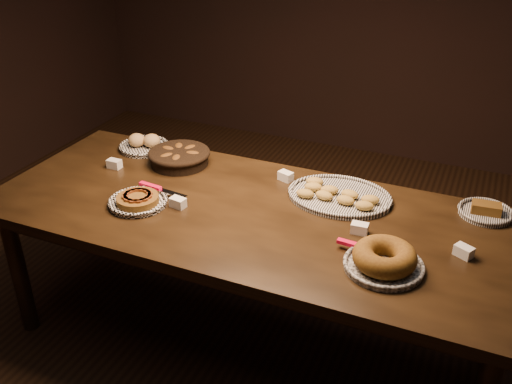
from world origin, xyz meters
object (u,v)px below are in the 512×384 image
at_px(apple_tart_plate, 138,200).
at_px(bundt_cake_plate, 384,259).
at_px(buffet_table, 249,224).
at_px(madeleine_platter, 338,195).

height_order(apple_tart_plate, bundt_cake_plate, bundt_cake_plate).
xyz_separation_m(buffet_table, madeleine_platter, (0.34, 0.26, 0.09)).
bearing_deg(apple_tart_plate, bundt_cake_plate, 16.56).
height_order(apple_tart_plate, madeleine_platter, same).
bearing_deg(madeleine_platter, bundt_cake_plate, -56.29).
xyz_separation_m(apple_tart_plate, madeleine_platter, (0.82, 0.41, -0.00)).
bearing_deg(apple_tart_plate, buffet_table, 36.24).
distance_m(buffet_table, madeleine_platter, 0.43).
relative_size(buffet_table, madeleine_platter, 4.98).
distance_m(apple_tart_plate, bundt_cake_plate, 1.13).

